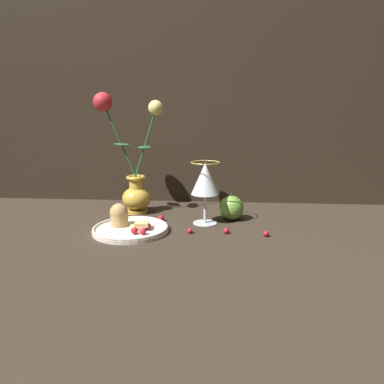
% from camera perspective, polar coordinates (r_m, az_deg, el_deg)
% --- Properties ---
extents(ground_plane, '(2.40, 2.40, 0.00)m').
position_cam_1_polar(ground_plane, '(1.10, -2.29, -4.87)').
color(ground_plane, '#33281E').
rests_on(ground_plane, ground).
extents(wall_back, '(2.40, 0.04, 1.20)m').
position_cam_1_polar(wall_back, '(1.37, -1.00, 23.97)').
color(wall_back, '#2D2319').
rests_on(wall_back, ground_plane).
extents(vase, '(0.22, 0.09, 0.38)m').
position_cam_1_polar(vase, '(1.21, -9.11, 3.07)').
color(vase, gold).
rests_on(vase, ground_plane).
extents(plate_with_pastries, '(0.21, 0.21, 0.07)m').
position_cam_1_polar(plate_with_pastries, '(1.05, -9.66, -5.08)').
color(plate_with_pastries, silver).
rests_on(plate_with_pastries, ground_plane).
extents(wine_glass, '(0.08, 0.08, 0.18)m').
position_cam_1_polar(wine_glass, '(1.07, 2.03, 1.73)').
color(wine_glass, silver).
rests_on(wine_glass, ground_plane).
extents(apple_beside_vase, '(0.07, 0.07, 0.09)m').
position_cam_1_polar(apple_beside_vase, '(1.14, 6.03, -2.40)').
color(apple_beside_vase, '#669938').
rests_on(apple_beside_vase, ground_plane).
extents(berry_near_plate, '(0.02, 0.02, 0.02)m').
position_cam_1_polar(berry_near_plate, '(1.13, -4.73, -3.97)').
color(berry_near_plate, '#AD192D').
rests_on(berry_near_plate, ground_plane).
extents(berry_front_center, '(0.01, 0.01, 0.01)m').
position_cam_1_polar(berry_front_center, '(1.02, -0.31, -5.94)').
color(berry_front_center, '#AD192D').
rests_on(berry_front_center, ground_plane).
extents(berry_by_glass_stem, '(0.02, 0.02, 0.02)m').
position_cam_1_polar(berry_by_glass_stem, '(1.01, 11.21, -6.25)').
color(berry_by_glass_stem, '#AD192D').
rests_on(berry_by_glass_stem, ground_plane).
extents(berry_under_candlestick, '(0.02, 0.02, 0.02)m').
position_cam_1_polar(berry_under_candlestick, '(1.02, 5.25, -5.89)').
color(berry_under_candlestick, '#AD192D').
rests_on(berry_under_candlestick, ground_plane).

